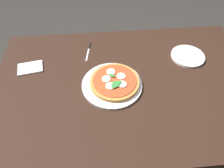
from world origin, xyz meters
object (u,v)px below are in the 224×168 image
at_px(napkin, 30,68).
at_px(knife, 89,49).
at_px(dining_table, 128,93).
at_px(pizza, 115,81).
at_px(plate_white, 188,56).
at_px(serving_tray, 112,85).

height_order(napkin, knife, napkin).
height_order(dining_table, napkin, napkin).
bearing_deg(pizza, dining_table, -173.06).
bearing_deg(plate_white, pizza, 21.09).
distance_m(dining_table, plate_white, 0.41).
relative_size(dining_table, knife, 8.47).
bearing_deg(napkin, knife, -157.64).
relative_size(dining_table, pizza, 5.61).
relative_size(dining_table, napkin, 10.69).
distance_m(plate_white, napkin, 0.88).
bearing_deg(napkin, pizza, 160.58).
height_order(serving_tray, pizza, pizza).
bearing_deg(knife, dining_table, 125.64).
bearing_deg(napkin, serving_tray, 159.48).
height_order(plate_white, napkin, plate_white).
height_order(serving_tray, knife, serving_tray).
bearing_deg(dining_table, knife, -54.36).
xyz_separation_m(dining_table, plate_white, (-0.36, -0.16, 0.10)).
bearing_deg(knife, napkin, 22.36).
distance_m(pizza, plate_white, 0.47).
relative_size(dining_table, plate_white, 7.36).
distance_m(dining_table, knife, 0.36).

